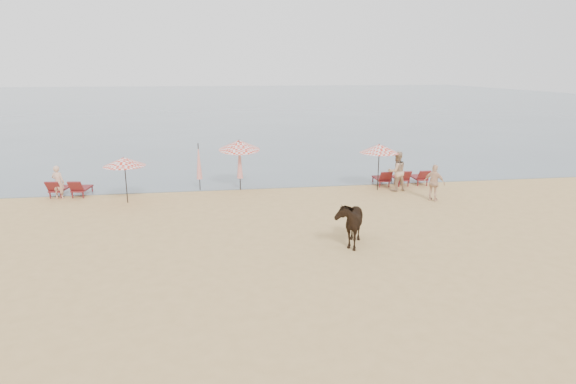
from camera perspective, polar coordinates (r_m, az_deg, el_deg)
The scene contains 13 objects.
ground at distance 14.20m, azimuth 3.14°, elevation -9.33°, with size 120.00×120.00×0.00m, color tan.
sea at distance 92.92m, azimuth -7.24°, elevation 10.84°, with size 160.00×140.00×0.06m, color #51606B.
lounger_cluster_left at distance 24.21m, azimuth -24.50°, elevation 0.43°, with size 1.76×1.71×0.57m.
lounger_cluster_right at distance 24.86m, azimuth 13.27°, elevation 1.69°, with size 2.58×1.55×0.56m.
umbrella_open_left_a at distance 21.84m, azimuth -18.84°, elevation 3.43°, with size 1.79×1.79×2.04m.
umbrella_open_left_b at distance 23.16m, azimuth -5.80°, elevation 5.58°, with size 1.97×2.00×2.51m.
umbrella_open_right at distance 23.27m, azimuth 10.77°, elevation 5.09°, with size 1.85×1.85×2.25m.
umbrella_closed_left at distance 23.32m, azimuth -10.53°, elevation 3.58°, with size 0.28×0.28×2.30m.
umbrella_closed_right at distance 23.12m, azimuth -5.75°, elevation 3.79°, with size 0.29×0.29×2.38m.
cow at distance 16.11m, azimuth 7.28°, elevation -3.48°, with size 0.85×1.87×1.58m, color black.
beachgoer_left at distance 23.93m, azimuth -25.59°, elevation 1.06°, with size 0.55×0.36×1.52m, color #D9A487.
beachgoer_right_a at distance 23.51m, azimuth 12.76°, elevation 2.41°, with size 0.93×0.72×1.91m, color tan.
beachgoer_right_b at distance 22.17m, azimuth 16.94°, elevation 1.04°, with size 0.95×0.40×1.63m, color #DCAD89.
Camera 1 is at (-2.75, -12.70, 5.73)m, focal length 30.00 mm.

